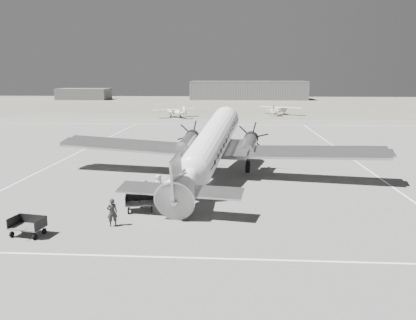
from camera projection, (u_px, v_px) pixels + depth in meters
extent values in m
plane|color=slate|center=(239.00, 183.00, 32.86)|extent=(260.00, 260.00, 0.00)
cube|color=white|center=(243.00, 259.00, 19.17)|extent=(60.00, 0.15, 0.01)
cube|color=white|center=(390.00, 185.00, 32.14)|extent=(0.15, 80.00, 0.01)
cube|color=white|center=(70.00, 156.00, 43.70)|extent=(0.15, 60.00, 0.01)
cube|color=white|center=(236.00, 125.00, 71.94)|extent=(90.00, 0.15, 0.01)
cube|color=#6A6659|center=(235.00, 104.00, 125.69)|extent=(260.00, 90.00, 0.01)
cube|color=slate|center=(248.00, 91.00, 149.21)|extent=(42.00, 14.00, 6.00)
cube|color=#545454|center=(248.00, 82.00, 148.54)|extent=(42.00, 14.00, 0.60)
cube|color=#545454|center=(84.00, 94.00, 148.10)|extent=(18.00, 10.00, 4.00)
imported|color=#292929|center=(112.00, 212.00, 23.29)|extent=(0.72, 0.62, 1.66)
imported|color=#ADADAB|center=(145.00, 193.00, 26.81)|extent=(0.95, 1.07, 1.84)
imported|color=beige|center=(158.00, 185.00, 29.27)|extent=(0.74, 0.90, 1.58)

